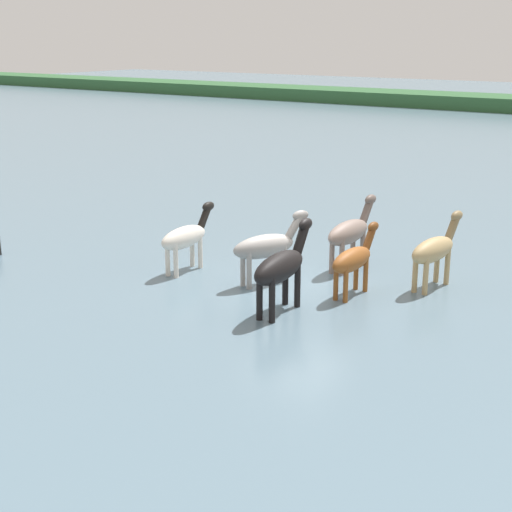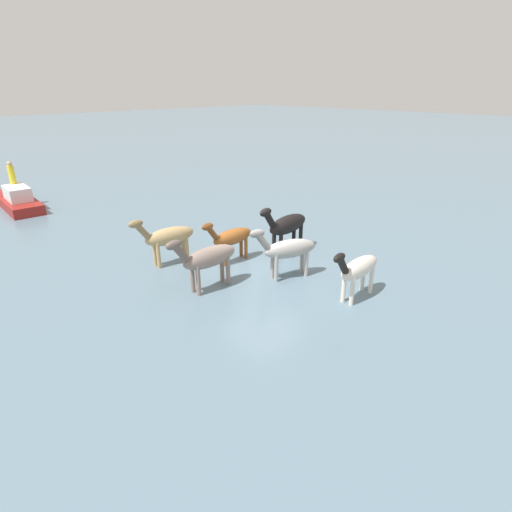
{
  "view_description": "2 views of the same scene",
  "coord_description": "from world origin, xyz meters",
  "px_view_note": "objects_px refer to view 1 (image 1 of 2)",
  "views": [
    {
      "loc": [
        9.92,
        -16.47,
        6.49
      ],
      "look_at": [
        -0.99,
        -0.51,
        0.79
      ],
      "focal_mm": 53.14,
      "sensor_mm": 36.0,
      "label": 1
    },
    {
      "loc": [
        -9.14,
        9.44,
        6.12
      ],
      "look_at": [
        -0.09,
        0.5,
        0.8
      ],
      "focal_mm": 28.85,
      "sensor_mm": 36.0,
      "label": 2
    }
  ],
  "objects_px": {
    "horse_mid_herd": "(281,267)",
    "horse_dark_mare": "(266,246)",
    "horse_pinto_flank": "(434,250)",
    "horse_rear_stallion": "(350,232)",
    "horse_gray_outer": "(186,237)",
    "horse_chestnut_trailing": "(353,259)"
  },
  "relations": [
    {
      "from": "horse_pinto_flank",
      "to": "horse_chestnut_trailing",
      "type": "bearing_deg",
      "value": 147.07
    },
    {
      "from": "horse_pinto_flank",
      "to": "horse_gray_outer",
      "type": "bearing_deg",
      "value": 119.61
    },
    {
      "from": "horse_mid_herd",
      "to": "horse_gray_outer",
      "type": "bearing_deg",
      "value": 69.18
    },
    {
      "from": "horse_chestnut_trailing",
      "to": "horse_mid_herd",
      "type": "relative_size",
      "value": 0.83
    },
    {
      "from": "horse_mid_herd",
      "to": "horse_dark_mare",
      "type": "xyz_separation_m",
      "value": [
        -1.51,
        1.64,
        -0.11
      ]
    },
    {
      "from": "horse_mid_herd",
      "to": "horse_gray_outer",
      "type": "height_order",
      "value": "horse_mid_herd"
    },
    {
      "from": "horse_mid_herd",
      "to": "horse_dark_mare",
      "type": "distance_m",
      "value": 2.23
    },
    {
      "from": "horse_mid_herd",
      "to": "horse_rear_stallion",
      "type": "relative_size",
      "value": 1.06
    },
    {
      "from": "horse_mid_herd",
      "to": "horse_gray_outer",
      "type": "xyz_separation_m",
      "value": [
        -3.98,
        1.26,
        -0.15
      ]
    },
    {
      "from": "horse_mid_herd",
      "to": "horse_gray_outer",
      "type": "distance_m",
      "value": 4.18
    },
    {
      "from": "horse_pinto_flank",
      "to": "horse_rear_stallion",
      "type": "relative_size",
      "value": 0.97
    },
    {
      "from": "horse_mid_herd",
      "to": "horse_dark_mare",
      "type": "relative_size",
      "value": 1.13
    },
    {
      "from": "horse_gray_outer",
      "to": "horse_dark_mare",
      "type": "xyz_separation_m",
      "value": [
        2.47,
        0.38,
        0.03
      ]
    },
    {
      "from": "horse_dark_mare",
      "to": "horse_rear_stallion",
      "type": "height_order",
      "value": "horse_rear_stallion"
    },
    {
      "from": "horse_pinto_flank",
      "to": "horse_dark_mare",
      "type": "distance_m",
      "value": 4.42
    },
    {
      "from": "horse_pinto_flank",
      "to": "horse_mid_herd",
      "type": "relative_size",
      "value": 0.92
    },
    {
      "from": "horse_chestnut_trailing",
      "to": "horse_gray_outer",
      "type": "height_order",
      "value": "horse_gray_outer"
    },
    {
      "from": "horse_mid_herd",
      "to": "horse_chestnut_trailing",
      "type": "bearing_deg",
      "value": -25.49
    },
    {
      "from": "horse_rear_stallion",
      "to": "horse_dark_mare",
      "type": "bearing_deg",
      "value": 155.8
    },
    {
      "from": "horse_pinto_flank",
      "to": "horse_dark_mare",
      "type": "height_order",
      "value": "horse_pinto_flank"
    },
    {
      "from": "horse_chestnut_trailing",
      "to": "horse_mid_herd",
      "type": "height_order",
      "value": "horse_mid_herd"
    },
    {
      "from": "horse_rear_stallion",
      "to": "horse_pinto_flank",
      "type": "bearing_deg",
      "value": -93.26
    }
  ]
}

